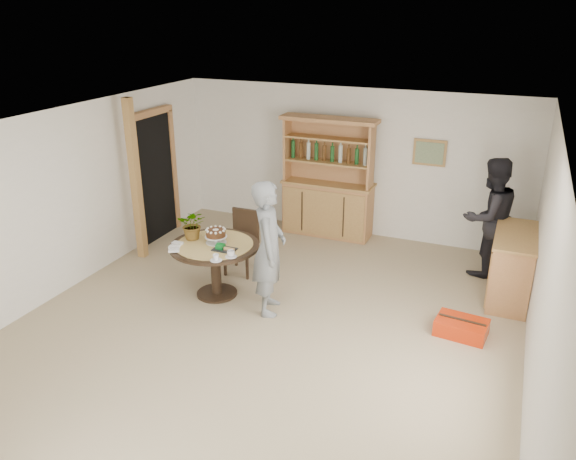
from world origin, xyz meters
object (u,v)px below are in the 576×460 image
Objects in this scene: dining_chair at (243,237)px; teen_boy at (269,248)px; dining_table at (215,254)px; adult_person at (489,217)px; sideboard at (512,266)px; hutch at (328,196)px; red_suitcase at (461,327)px.

teen_boy reaches higher than dining_chair.
adult_person reaches higher than dining_table.
dining_table is 0.83m from dining_chair.
hutch is at bearing 157.79° from sideboard.
sideboard is 1.05× the size of dining_table.
teen_boy is at bearing -165.40° from red_suitcase.
dining_chair is 0.54× the size of teen_boy.
dining_table is at bearing -91.33° from dining_chair.
dining_table is at bearing -169.30° from red_suitcase.
teen_boy is at bearing -48.96° from dining_chair.
dining_table is 0.90m from teen_boy.
dining_table is (-3.72, -1.46, 0.13)m from sideboard.
hutch is 1.15× the size of adult_person.
hutch is at bearing 75.92° from dining_table.
dining_table is 1.87× the size of red_suitcase.
dining_chair is at bearing 90.14° from dining_table.
teen_boy is 1.00× the size of adult_person.
dining_chair is at bearing -170.33° from sideboard.
sideboard is 1.35m from red_suitcase.
adult_person is at bearing -12.34° from hutch.
sideboard is (3.04, -1.24, -0.22)m from hutch.
hutch is at bearing -15.77° from teen_boy.
hutch is 1.62× the size of sideboard.
dining_table is 0.68× the size of adult_person.
red_suitcase is (3.25, 0.25, -0.50)m from dining_table.
dining_chair reaches higher than sideboard.
hutch reaches higher than dining_table.
dining_chair is at bearing 23.23° from teen_boy.
teen_boy is 2.55m from red_suitcase.
sideboard is 0.71× the size of adult_person.
teen_boy is 3.33m from adult_person.
red_suitcase is at bearing 4.39° from dining_table.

